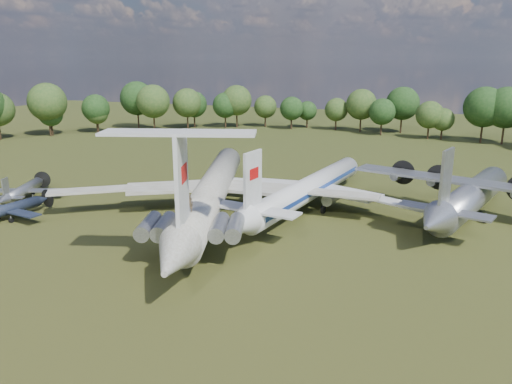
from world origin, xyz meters
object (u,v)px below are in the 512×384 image
at_px(tu104_jet, 308,193).
at_px(an12_transport, 470,201).
at_px(il62_airliner, 212,196).
at_px(small_prop_northwest, 24,193).
at_px(small_prop_west, 6,212).
at_px(person_on_il62, 190,203).

xyz_separation_m(tu104_jet, an12_transport, (21.91, 3.43, 0.13)).
bearing_deg(il62_airliner, an12_transport, 2.03).
distance_m(il62_airliner, an12_transport, 35.49).
bearing_deg(small_prop_northwest, il62_airliner, -15.27).
distance_m(small_prop_west, person_on_il62, 31.29).
bearing_deg(person_on_il62, il62_airliner, -79.24).
bearing_deg(small_prop_northwest, an12_transport, -7.55).
distance_m(il62_airliner, small_prop_west, 28.06).
distance_m(tu104_jet, small_prop_west, 42.05).
bearing_deg(small_prop_northwest, person_on_il62, -39.96).
bearing_deg(an12_transport, tu104_jet, -154.28).
xyz_separation_m(il62_airliner, small_prop_west, (-25.63, -11.27, -1.80)).
xyz_separation_m(il62_airliner, person_on_il62, (4.83, -15.62, 3.89)).
bearing_deg(person_on_il62, tu104_jet, -112.24).
relative_size(tu104_jet, an12_transport, 1.25).
relative_size(il62_airliner, an12_transport, 1.57).
relative_size(il62_airliner, small_prop_west, 3.89).
relative_size(small_prop_west, person_on_il62, 7.87).
distance_m(an12_transport, person_on_il62, 39.83).
height_order(an12_transport, person_on_il62, person_on_il62).
distance_m(tu104_jet, an12_transport, 22.18).
bearing_deg(tu104_jet, person_on_il62, -96.62).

